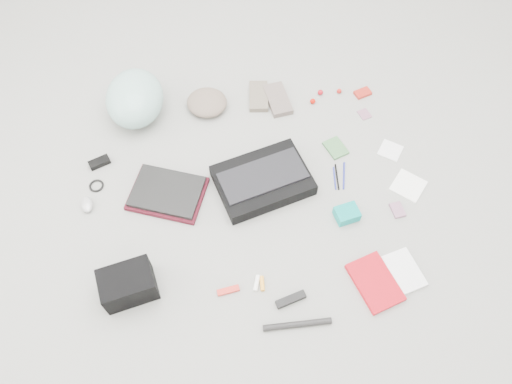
{
  "coord_description": "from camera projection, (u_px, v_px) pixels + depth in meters",
  "views": [
    {
      "loc": [
        -0.16,
        -1.16,
        2.01
      ],
      "look_at": [
        0.0,
        0.0,
        0.05
      ],
      "focal_mm": 35.0,
      "sensor_mm": 36.0,
      "label": 1
    }
  ],
  "objects": [
    {
      "name": "mitten_left",
      "position": [
        259.0,
        96.0,
        2.63
      ],
      "size": [
        0.12,
        0.2,
        0.03
      ],
      "primitive_type": "cube",
      "rotation": [
        0.0,
        0.0,
        -0.12
      ],
      "color": "#6D6152",
      "rests_on": "ground_plane"
    },
    {
      "name": "napkin_bottom",
      "position": [
        408.0,
        186.0,
        2.35
      ],
      "size": [
        0.19,
        0.19,
        0.01
      ],
      "primitive_type": "cube",
      "rotation": [
        0.0,
        0.0,
        0.85
      ],
      "color": "white",
      "rests_on": "ground_plane"
    },
    {
      "name": "messenger_bag",
      "position": [
        263.0,
        180.0,
        2.33
      ],
      "size": [
        0.49,
        0.4,
        0.07
      ],
      "primitive_type": "cube",
      "rotation": [
        0.0,
        0.0,
        0.26
      ],
      "color": "black",
      "rests_on": "ground_plane"
    },
    {
      "name": "u_lock",
      "position": [
        291.0,
        299.0,
        2.06
      ],
      "size": [
        0.13,
        0.06,
        0.03
      ],
      "primitive_type": "cube",
      "rotation": [
        0.0,
        0.0,
        0.27
      ],
      "color": "black",
      "rests_on": "ground_plane"
    },
    {
      "name": "bag_flap",
      "position": [
        263.0,
        176.0,
        2.3
      ],
      "size": [
        0.43,
        0.28,
        0.01
      ],
      "primitive_type": "cube",
      "rotation": [
        0.0,
        0.0,
        0.26
      ],
      "color": "black",
      "rests_on": "messenger_bag"
    },
    {
      "name": "bike_helmet",
      "position": [
        135.0,
        98.0,
        2.5
      ],
      "size": [
        0.32,
        0.39,
        0.22
      ],
      "primitive_type": "ellipsoid",
      "rotation": [
        0.0,
        0.0,
        -0.11
      ],
      "color": "#95C7BD",
      "rests_on": "ground_plane"
    },
    {
      "name": "card_deck",
      "position": [
        397.0,
        210.0,
        2.28
      ],
      "size": [
        0.06,
        0.08,
        0.01
      ],
      "primitive_type": "cube",
      "rotation": [
        0.0,
        0.0,
        0.13
      ],
      "color": "gray",
      "rests_on": "ground_plane"
    },
    {
      "name": "toiletry_tube_orange",
      "position": [
        262.0,
        284.0,
        2.1
      ],
      "size": [
        0.02,
        0.06,
        0.02
      ],
      "primitive_type": "cylinder",
      "rotation": [
        1.57,
        0.0,
        -0.07
      ],
      "color": "orange",
      "rests_on": "ground_plane"
    },
    {
      "name": "pen_blue",
      "position": [
        335.0,
        178.0,
        2.38
      ],
      "size": [
        0.02,
        0.13,
        0.01
      ],
      "primitive_type": "cylinder",
      "rotation": [
        1.57,
        0.0,
        -0.13
      ],
      "color": "navy",
      "rests_on": "ground_plane"
    },
    {
      "name": "power_brick",
      "position": [
        99.0,
        162.0,
        2.41
      ],
      "size": [
        0.11,
        0.08,
        0.03
      ],
      "primitive_type": "cube",
      "rotation": [
        0.0,
        0.0,
        0.38
      ],
      "color": "black",
      "rests_on": "ground_plane"
    },
    {
      "name": "pen_black",
      "position": [
        337.0,
        177.0,
        2.38
      ],
      "size": [
        0.02,
        0.14,
        0.01
      ],
      "primitive_type": "cylinder",
      "rotation": [
        1.57,
        0.0,
        -0.1
      ],
      "color": "black",
      "rests_on": "ground_plane"
    },
    {
      "name": "notepad",
      "position": [
        336.0,
        148.0,
        2.46
      ],
      "size": [
        0.12,
        0.14,
        0.01
      ],
      "primitive_type": "cube",
      "rotation": [
        0.0,
        0.0,
        0.36
      ],
      "color": "#3E6E3E",
      "rests_on": "ground_plane"
    },
    {
      "name": "toiletry_tube_white",
      "position": [
        257.0,
        283.0,
        2.1
      ],
      "size": [
        0.04,
        0.07,
        0.02
      ],
      "primitive_type": "cylinder",
      "rotation": [
        1.57,
        0.0,
        -0.33
      ],
      "color": "white",
      "rests_on": "ground_plane"
    },
    {
      "name": "bike_pump",
      "position": [
        297.0,
        324.0,
        2.01
      ],
      "size": [
        0.28,
        0.03,
        0.03
      ],
      "primitive_type": "cylinder",
      "rotation": [
        0.0,
        1.57,
        -0.02
      ],
      "color": "black",
      "rests_on": "ground_plane"
    },
    {
      "name": "camera_bag",
      "position": [
        128.0,
        285.0,
        2.03
      ],
      "size": [
        0.24,
        0.19,
        0.14
      ],
      "primitive_type": "cube",
      "rotation": [
        0.0,
        0.0,
        0.21
      ],
      "color": "black",
      "rests_on": "ground_plane"
    },
    {
      "name": "laptop_sleeve",
      "position": [
        168.0,
        194.0,
        2.32
      ],
      "size": [
        0.4,
        0.36,
        0.02
      ],
      "primitive_type": "cube",
      "rotation": [
        0.0,
        0.0,
        -0.37
      ],
      "color": "#480D19",
      "rests_on": "ground_plane"
    },
    {
      "name": "cable_coil",
      "position": [
        96.0,
        186.0,
        2.35
      ],
      "size": [
        0.08,
        0.08,
        0.01
      ],
      "primitive_type": "torus",
      "rotation": [
        0.0,
        0.0,
        -0.15
      ],
      "color": "black",
      "rests_on": "ground_plane"
    },
    {
      "name": "accordion_wallet",
      "position": [
        347.0,
        214.0,
        2.25
      ],
      "size": [
        0.12,
        0.1,
        0.05
      ],
      "primitive_type": "cube",
      "rotation": [
        0.0,
        0.0,
        0.2
      ],
      "color": "#038E86",
      "rests_on": "ground_plane"
    },
    {
      "name": "mitten_right",
      "position": [
        278.0,
        100.0,
        2.61
      ],
      "size": [
        0.13,
        0.22,
        0.03
      ],
      "primitive_type": "cube",
      "rotation": [
        0.0,
        0.0,
        0.14
      ],
      "color": "#6D5D57",
      "rests_on": "ground_plane"
    },
    {
      "name": "book_red",
      "position": [
        375.0,
        282.0,
        2.1
      ],
      "size": [
        0.22,
        0.27,
        0.02
      ],
      "primitive_type": "cube",
      "rotation": [
        0.0,
        0.0,
        0.29
      ],
      "color": "red",
      "rests_on": "ground_plane"
    },
    {
      "name": "book_white",
      "position": [
        404.0,
        271.0,
        2.13
      ],
      "size": [
        0.16,
        0.21,
        0.02
      ],
      "primitive_type": "cube",
      "rotation": [
        0.0,
        0.0,
        0.24
      ],
      "color": "white",
      "rests_on": "ground_plane"
    },
    {
      "name": "lollipop_a",
      "position": [
        313.0,
        101.0,
        2.61
      ],
      "size": [
        0.03,
        0.03,
        0.03
      ],
      "primitive_type": "sphere",
      "rotation": [
        0.0,
        0.0,
        -0.22
      ],
      "color": "#B70C01",
      "rests_on": "ground_plane"
    },
    {
      "name": "beanie",
      "position": [
        207.0,
        102.0,
        2.58
      ],
      "size": [
        0.27,
        0.27,
        0.07
      ],
      "primitive_type": "ellipsoid",
      "rotation": [
        0.0,
        0.0,
        -0.4
      ],
      "color": "#746254",
      "rests_on": "ground_plane"
    },
    {
      "name": "napkin_top",
      "position": [
        390.0,
        150.0,
        2.46
      ],
      "size": [
        0.14,
        0.14,
        0.01
      ],
      "primitive_type": "cube",
      "rotation": [
        0.0,
        0.0,
        0.94
      ],
      "color": "white",
      "rests_on": "ground_plane"
    },
    {
      "name": "mouse",
      "position": [
        87.0,
        204.0,
        2.29
      ],
      "size": [
        0.07,
        0.1,
        0.03
      ],
      "primitive_type": "ellipsoid",
      "rotation": [
        0.0,
        0.0,
        0.17
      ],
      "color": "#A2A2A2",
      "rests_on": "ground_plane"
    },
    {
      "name": "pen_navy",
      "position": [
        344.0,
        176.0,
        2.38
      ],
      "size": [
        0.05,
        0.15,
        0.01
      ],
      "primitive_type": "cylinder",
      "rotation": [
        1.57,
        0.0,
        -0.25
      ],
      "color": "navy",
      "rests_on": "ground_plane"
    },
    {
      "name": "ground_plane",
      "position": [
        256.0,
        198.0,
        2.33
      ],
      "size": [
        4.0,
        4.0,
        0.0
      ],
      "primitive_type": "plane",
      "color": "gray"
    },
    {
      "name": "lollipop_c",
      "position": [
        339.0,
        91.0,
        2.65
      ],
      "size": [
        0.03,
        0.03,
        0.03
      ],
      "primitive_type": "sphere",
      "rotation": [
        0.0,
        0.0,
        -0.12
      ],
      "color": "#A51712",
      "rests_on": "ground_plane"
    },
    {
      "name": "laptop",
      "position": [
        167.0,
        191.0,
        2.3
      ],
      "size": [
        0.37,
        0.33,
        0.02
      ],
      "primitive_type": "cube",
      "rotation": [
        0.0,
        0.0,
        -0.37
      ],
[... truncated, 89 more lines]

